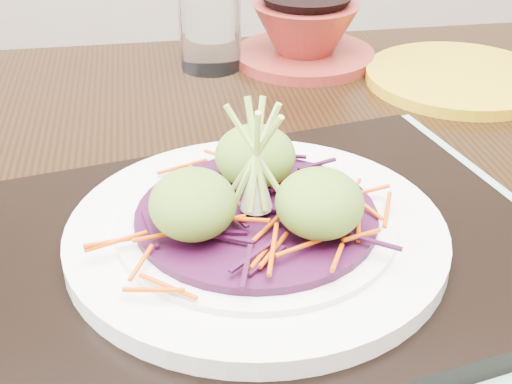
{
  "coord_description": "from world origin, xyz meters",
  "views": [
    {
      "loc": [
        -0.09,
        -0.37,
        1.05
      ],
      "look_at": [
        -0.09,
        0.04,
        0.81
      ],
      "focal_mm": 50.0,
      "sensor_mm": 36.0,
      "label": 1
    }
  ],
  "objects_px": {
    "yellow_plate": "(459,78)",
    "water_glass": "(210,25)",
    "terracotta_bowl_set": "(305,36)",
    "white_plate": "(256,232)",
    "serving_tray": "(256,253)",
    "dining_table": "(279,313)"
  },
  "relations": [
    {
      "from": "yellow_plate",
      "to": "water_glass",
      "type": "bearing_deg",
      "value": 169.5
    },
    {
      "from": "terracotta_bowl_set",
      "to": "yellow_plate",
      "type": "bearing_deg",
      "value": -22.76
    },
    {
      "from": "water_glass",
      "to": "yellow_plate",
      "type": "relative_size",
      "value": 0.49
    },
    {
      "from": "terracotta_bowl_set",
      "to": "white_plate",
      "type": "bearing_deg",
      "value": -98.59
    },
    {
      "from": "serving_tray",
      "to": "water_glass",
      "type": "relative_size",
      "value": 3.95
    },
    {
      "from": "white_plate",
      "to": "yellow_plate",
      "type": "height_order",
      "value": "white_plate"
    },
    {
      "from": "dining_table",
      "to": "serving_tray",
      "type": "xyz_separation_m",
      "value": [
        -0.02,
        -0.07,
        0.11
      ]
    },
    {
      "from": "white_plate",
      "to": "water_glass",
      "type": "bearing_deg",
      "value": 97.12
    },
    {
      "from": "white_plate",
      "to": "yellow_plate",
      "type": "relative_size",
      "value": 1.26
    },
    {
      "from": "serving_tray",
      "to": "yellow_plate",
      "type": "xyz_separation_m",
      "value": [
        0.22,
        0.32,
        -0.01
      ]
    },
    {
      "from": "serving_tray",
      "to": "terracotta_bowl_set",
      "type": "xyz_separation_m",
      "value": [
        0.06,
        0.39,
        0.02
      ]
    },
    {
      "from": "water_glass",
      "to": "terracotta_bowl_set",
      "type": "bearing_deg",
      "value": 9.62
    },
    {
      "from": "serving_tray",
      "to": "dining_table",
      "type": "bearing_deg",
      "value": 54.79
    },
    {
      "from": "white_plate",
      "to": "yellow_plate",
      "type": "bearing_deg",
      "value": 55.91
    },
    {
      "from": "dining_table",
      "to": "water_glass",
      "type": "relative_size",
      "value": 13.73
    },
    {
      "from": "terracotta_bowl_set",
      "to": "water_glass",
      "type": "bearing_deg",
      "value": -170.38
    },
    {
      "from": "serving_tray",
      "to": "white_plate",
      "type": "distance_m",
      "value": 0.02
    },
    {
      "from": "water_glass",
      "to": "serving_tray",
      "type": "bearing_deg",
      "value": -82.88
    },
    {
      "from": "white_plate",
      "to": "terracotta_bowl_set",
      "type": "distance_m",
      "value": 0.39
    },
    {
      "from": "serving_tray",
      "to": "terracotta_bowl_set",
      "type": "height_order",
      "value": "terracotta_bowl_set"
    },
    {
      "from": "serving_tray",
      "to": "white_plate",
      "type": "height_order",
      "value": "white_plate"
    },
    {
      "from": "serving_tray",
      "to": "yellow_plate",
      "type": "height_order",
      "value": "serving_tray"
    }
  ]
}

